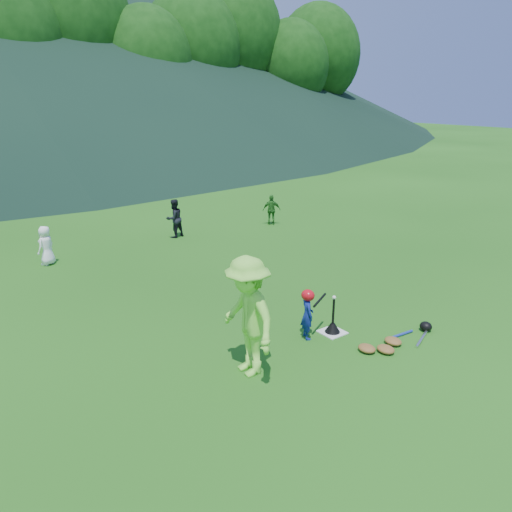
{
  "coord_description": "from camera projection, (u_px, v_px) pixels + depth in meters",
  "views": [
    {
      "loc": [
        -6.34,
        -6.14,
        4.43
      ],
      "look_at": [
        0.0,
        2.5,
        0.9
      ],
      "focal_mm": 35.0,
      "sensor_mm": 36.0,
      "label": 1
    }
  ],
  "objects": [
    {
      "name": "ground",
      "position": [
        332.0,
        333.0,
        9.65
      ],
      "size": [
        120.0,
        120.0,
        0.0
      ],
      "primitive_type": "plane",
      "color": "#1B5112",
      "rests_on": "ground"
    },
    {
      "name": "home_plate",
      "position": [
        332.0,
        332.0,
        9.65
      ],
      "size": [
        0.45,
        0.45,
        0.02
      ],
      "primitive_type": "cube",
      "color": "silver",
      "rests_on": "ground"
    },
    {
      "name": "batter_gear",
      "position": [
        309.0,
        296.0,
        9.2
      ],
      "size": [
        0.71,
        0.32,
        0.31
      ],
      "color": "red",
      "rests_on": "ground"
    },
    {
      "name": "fielder_b",
      "position": [
        174.0,
        218.0,
        15.83
      ],
      "size": [
        0.68,
        0.57,
        1.23
      ],
      "primitive_type": "imported",
      "rotation": [
        0.0,
        0.0,
        3.34
      ],
      "color": "black",
      "rests_on": "ground"
    },
    {
      "name": "fielder_c",
      "position": [
        272.0,
        210.0,
        17.36
      ],
      "size": [
        0.66,
        0.55,
        1.06
      ],
      "primitive_type": "imported",
      "rotation": [
        0.0,
        0.0,
        2.57
      ],
      "color": "#256A20",
      "rests_on": "ground"
    },
    {
      "name": "batting_tee",
      "position": [
        333.0,
        327.0,
        9.61
      ],
      "size": [
        0.3,
        0.3,
        0.68
      ],
      "color": "black",
      "rests_on": "home_plate"
    },
    {
      "name": "adult_coach",
      "position": [
        248.0,
        316.0,
        7.99
      ],
      "size": [
        0.86,
        1.36,
        2.01
      ],
      "primitive_type": "imported",
      "rotation": [
        0.0,
        0.0,
        -1.66
      ],
      "color": "#8AF147",
      "rests_on": "ground"
    },
    {
      "name": "equipment_pile",
      "position": [
        394.0,
        341.0,
        9.18
      ],
      "size": [
        1.8,
        0.65,
        0.19
      ],
      "color": "olive",
      "rests_on": "ground"
    },
    {
      "name": "batter_child",
      "position": [
        307.0,
        315.0,
        9.3
      ],
      "size": [
        0.35,
        0.41,
        0.95
      ],
      "primitive_type": "imported",
      "rotation": [
        0.0,
        0.0,
        1.17
      ],
      "color": "navy",
      "rests_on": "ground"
    },
    {
      "name": "outfield_fence",
      "position": [
        13.0,
        155.0,
        30.88
      ],
      "size": [
        70.07,
        0.08,
        1.33
      ],
      "color": "gray",
      "rests_on": "ground"
    },
    {
      "name": "baseball",
      "position": [
        334.0,
        297.0,
        9.42
      ],
      "size": [
        0.08,
        0.08,
        0.08
      ],
      "primitive_type": "sphere",
      "color": "white",
      "rests_on": "batting_tee"
    },
    {
      "name": "fielder_a",
      "position": [
        46.0,
        245.0,
        13.31
      ],
      "size": [
        0.62,
        0.57,
        1.06
      ],
      "primitive_type": "imported",
      "rotation": [
        0.0,
        0.0,
        3.73
      ],
      "color": "white",
      "rests_on": "ground"
    }
  ]
}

